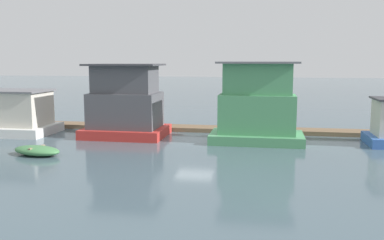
% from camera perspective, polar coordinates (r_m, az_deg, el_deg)
% --- Properties ---
extents(ground_plane, '(200.00, 200.00, 0.00)m').
position_cam_1_polar(ground_plane, '(28.53, 0.35, -2.51)').
color(ground_plane, '#475B66').
extents(dock_walkway, '(42.40, 1.77, 0.30)m').
position_cam_1_polar(dock_walkway, '(31.71, 1.36, -1.16)').
color(dock_walkway, brown).
rests_on(dock_walkway, ground_plane).
extents(houseboat_white, '(5.42, 4.05, 3.11)m').
position_cam_1_polar(houseboat_white, '(32.80, -22.54, 0.79)').
color(houseboat_white, white).
rests_on(houseboat_white, ground_plane).
extents(houseboat_red, '(5.46, 4.19, 4.95)m').
position_cam_1_polar(houseboat_red, '(29.48, -8.84, 2.03)').
color(houseboat_red, red).
rests_on(houseboat_red, ground_plane).
extents(houseboat_green, '(5.85, 3.45, 5.11)m').
position_cam_1_polar(houseboat_green, '(27.33, 8.67, 1.56)').
color(houseboat_green, '#4C9360').
rests_on(houseboat_green, ground_plane).
extents(dinghy_green, '(3.13, 1.97, 0.53)m').
position_cam_1_polar(dinghy_green, '(25.12, -19.98, -3.85)').
color(dinghy_green, '#47844C').
rests_on(dinghy_green, ground_plane).
extents(mooring_post_near_left, '(0.32, 0.32, 1.56)m').
position_cam_1_polar(mooring_post_near_left, '(30.15, 8.04, -0.51)').
color(mooring_post_near_left, '#846B4C').
rests_on(mooring_post_near_left, ground_plane).
extents(mooring_post_near_right, '(0.27, 0.27, 1.69)m').
position_cam_1_polar(mooring_post_near_right, '(35.40, -21.72, 0.37)').
color(mooring_post_near_right, brown).
rests_on(mooring_post_near_right, ground_plane).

